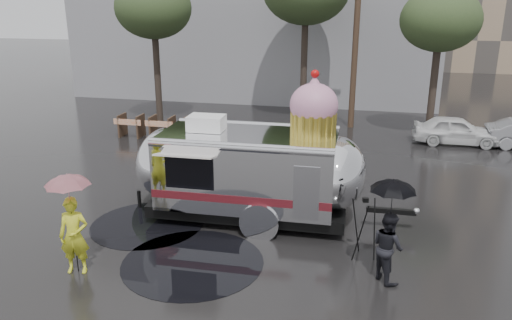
% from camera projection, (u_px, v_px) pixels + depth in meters
% --- Properties ---
extents(ground, '(120.00, 120.00, 0.00)m').
position_uv_depth(ground, '(213.00, 262.00, 11.81)').
color(ground, black).
rests_on(ground, ground).
extents(puddles, '(5.56, 7.60, 0.01)m').
position_uv_depth(puddles, '(203.00, 225.00, 13.74)').
color(puddles, black).
rests_on(puddles, ground).
extents(utility_pole, '(1.60, 0.28, 9.00)m').
position_uv_depth(utility_pole, '(356.00, 29.00, 22.81)').
color(utility_pole, '#473323').
rests_on(utility_pole, ground).
extents(tree_left, '(3.64, 3.64, 6.95)m').
position_uv_depth(tree_left, '(153.00, 9.00, 23.68)').
color(tree_left, '#382D26').
rests_on(tree_left, ground).
extents(tree_right, '(3.36, 3.36, 6.42)m').
position_uv_depth(tree_right, '(440.00, 21.00, 21.00)').
color(tree_right, '#382D26').
rests_on(tree_right, ground).
extents(barricade_row, '(4.30, 0.80, 1.00)m').
position_uv_depth(barricade_row, '(162.00, 127.00, 22.08)').
color(barricade_row, '#473323').
rests_on(barricade_row, ground).
extents(airstream_trailer, '(8.02, 3.14, 4.32)m').
position_uv_depth(airstream_trailer, '(252.00, 167.00, 13.73)').
color(airstream_trailer, silver).
rests_on(airstream_trailer, ground).
extents(person_left, '(0.73, 0.57, 1.80)m').
position_uv_depth(person_left, '(74.00, 236.00, 11.12)').
color(person_left, yellow).
rests_on(person_left, ground).
extents(umbrella_pink, '(1.20, 1.20, 2.37)m').
position_uv_depth(umbrella_pink, '(69.00, 191.00, 10.79)').
color(umbrella_pink, pink).
rests_on(umbrella_pink, ground).
extents(person_right, '(0.79, 0.87, 1.60)m').
position_uv_depth(person_right, '(388.00, 247.00, 10.84)').
color(person_right, black).
rests_on(person_right, ground).
extents(umbrella_black, '(1.20, 1.20, 2.37)m').
position_uv_depth(umbrella_black, '(392.00, 197.00, 10.48)').
color(umbrella_black, black).
rests_on(umbrella_black, ground).
extents(tripod, '(0.62, 0.62, 1.55)m').
position_uv_depth(tripod, '(364.00, 222.00, 11.74)').
color(tripod, black).
rests_on(tripod, ground).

